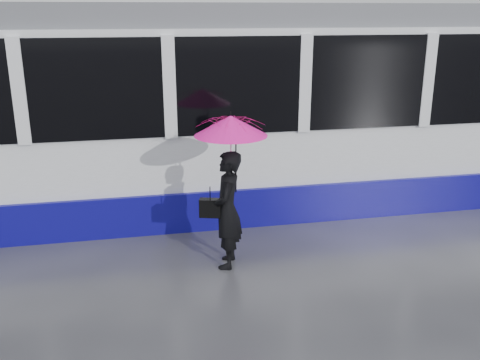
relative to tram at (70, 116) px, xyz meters
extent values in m
plane|color=#2B2B30|center=(2.22, -2.50, -1.64)|extent=(90.00, 90.00, 0.00)
cube|color=#3F3D38|center=(2.22, -0.72, -1.63)|extent=(34.00, 0.07, 0.02)
cube|color=#3F3D38|center=(2.22, 0.72, -1.63)|extent=(34.00, 0.07, 0.02)
cube|color=white|center=(0.00, 0.00, -0.11)|extent=(24.00, 2.40, 2.95)
cube|color=#0F0B7D|center=(0.00, 0.00, -1.33)|extent=(24.00, 2.56, 0.62)
cube|color=black|center=(0.00, 0.00, 0.56)|extent=(23.00, 2.48, 1.40)
cube|color=slate|center=(0.00, 0.00, 1.54)|extent=(23.60, 2.20, 0.35)
imported|color=black|center=(2.09, -2.46, -0.86)|extent=(0.52, 0.65, 1.56)
imported|color=#ED135B|center=(2.14, -2.46, 0.00)|extent=(1.06, 1.07, 0.78)
cone|color=#ED135B|center=(2.14, -2.46, 0.25)|extent=(1.14, 1.14, 0.25)
cylinder|color=black|center=(2.14, -2.46, 0.39)|extent=(0.01, 0.01, 0.06)
cylinder|color=black|center=(2.21, -2.44, -0.29)|extent=(0.02, 0.02, 0.68)
cube|color=black|center=(1.87, -2.44, -0.82)|extent=(0.30, 0.19, 0.24)
cylinder|color=black|center=(1.87, -2.44, -0.61)|extent=(0.01, 0.01, 0.18)
camera|label=1|loc=(0.93, -8.83, 1.59)|focal=40.00mm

